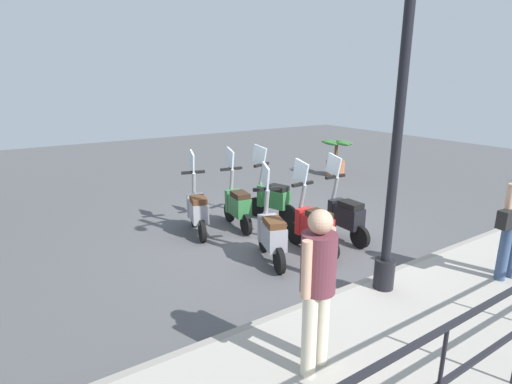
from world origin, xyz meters
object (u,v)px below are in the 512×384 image
object	(u,v)px
lamp_post_near	(397,141)
scooter_far_1	(237,204)
scooter_near_1	(312,225)
scooter_far_0	(272,197)
scooter_far_2	(197,209)
pedestrian_distant	(318,280)
potted_palm	(336,161)
scooter_near_2	(271,233)
scooter_near_0	(344,215)

from	to	relation	value
lamp_post_near	scooter_far_1	size ratio (longest dim) A/B	2.86
scooter_near_1	scooter_far_0	bearing A→B (deg)	-14.35
scooter_far_2	scooter_far_0	bearing A→B (deg)	-80.15
pedestrian_distant	scooter_far_1	size ratio (longest dim) A/B	1.03
lamp_post_near	pedestrian_distant	xyz separation A→B (m)	(-0.66, 1.79, -1.02)
pedestrian_distant	scooter_far_2	xyz separation A→B (m)	(4.10, -0.73, -0.60)
potted_palm	scooter_near_1	distance (m)	5.81
lamp_post_near	potted_palm	world-z (taller)	lamp_post_near
scooter_far_0	lamp_post_near	bearing A→B (deg)	152.84
lamp_post_near	potted_palm	size ratio (longest dim) A/B	4.15
pedestrian_distant	scooter_far_1	xyz separation A→B (m)	(3.97, -1.51, -0.60)
scooter_near_1	scooter_near_2	xyz separation A→B (m)	(0.08, 0.78, 0.00)
scooter_near_2	lamp_post_near	bearing A→B (deg)	-142.62
potted_palm	pedestrian_distant	bearing A→B (deg)	134.56
lamp_post_near	scooter_near_0	xyz separation A→B (m)	(1.72, -0.99, -1.62)
potted_palm	scooter_far_2	world-z (taller)	scooter_far_2
potted_palm	scooter_far_2	xyz separation A→B (m)	(-2.08, 5.55, 0.04)
scooter_near_2	scooter_far_2	distance (m)	1.79
pedestrian_distant	potted_palm	xyz separation A→B (m)	(6.18, -6.28, -0.63)
pedestrian_distant	potted_palm	size ratio (longest dim) A/B	1.50
scooter_near_1	scooter_far_0	world-z (taller)	same
scooter_far_0	scooter_far_2	xyz separation A→B (m)	(0.12, 1.61, 0.00)
scooter_far_0	scooter_far_1	bearing A→B (deg)	72.87
pedestrian_distant	scooter_far_2	distance (m)	4.21
scooter_near_0	scooter_near_1	world-z (taller)	same
lamp_post_near	scooter_near_0	bearing A→B (deg)	-30.09
pedestrian_distant	scooter_far_0	bearing A→B (deg)	131.66
scooter_near_0	scooter_near_1	xyz separation A→B (m)	(-0.09, 0.82, 0.00)
pedestrian_distant	scooter_near_0	size ratio (longest dim) A/B	1.03
lamp_post_near	scooter_near_1	xyz separation A→B (m)	(1.63, -0.18, -1.62)
lamp_post_near	scooter_near_1	distance (m)	2.30
pedestrian_distant	scooter_far_0	world-z (taller)	pedestrian_distant
scooter_far_0	scooter_near_2	bearing A→B (deg)	126.54
pedestrian_distant	scooter_near_2	world-z (taller)	pedestrian_distant
scooter_near_0	scooter_far_0	distance (m)	1.66
scooter_near_0	scooter_far_2	world-z (taller)	same
potted_palm	scooter_far_1	distance (m)	5.25
potted_palm	scooter_near_2	distance (m)	6.36
pedestrian_distant	potted_palm	distance (m)	8.83
pedestrian_distant	scooter_near_1	size ratio (longest dim) A/B	1.03
scooter_near_2	scooter_far_0	bearing A→B (deg)	-17.89
lamp_post_near	scooter_near_1	bearing A→B (deg)	-6.21
scooter_near_0	scooter_far_0	size ratio (longest dim) A/B	1.00
scooter_far_0	scooter_far_2	world-z (taller)	same
scooter_near_2	scooter_far_2	bearing A→B (deg)	32.63
scooter_far_1	scooter_far_2	world-z (taller)	same
scooter_near_1	scooter_far_1	distance (m)	1.74
scooter_far_2	scooter_near_0	bearing A→B (deg)	-115.71
scooter_far_1	scooter_near_0	bearing A→B (deg)	-133.88
scooter_far_0	scooter_far_2	size ratio (longest dim) A/B	1.00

